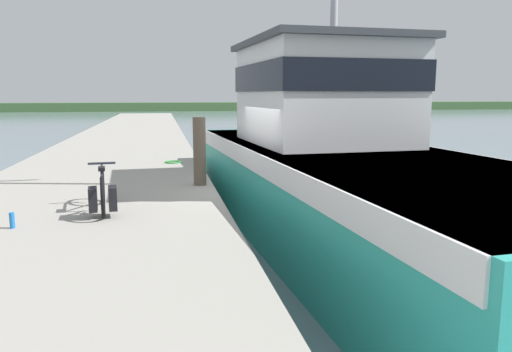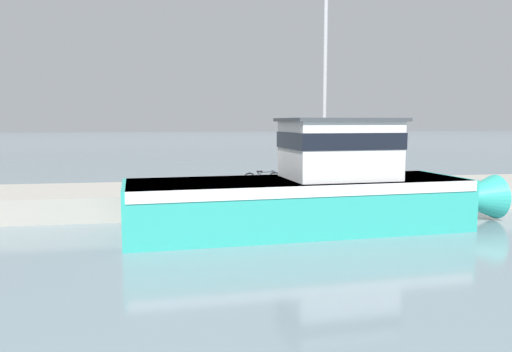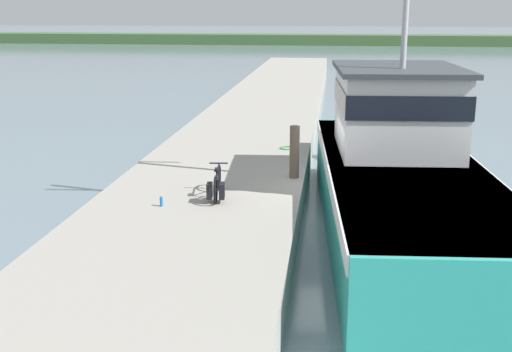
{
  "view_description": "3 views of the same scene",
  "coord_description": "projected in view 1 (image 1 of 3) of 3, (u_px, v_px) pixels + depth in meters",
  "views": [
    {
      "loc": [
        -2.15,
        -9.45,
        2.75
      ],
      "look_at": [
        -0.45,
        -0.49,
        1.25
      ],
      "focal_mm": 35.0,
      "sensor_mm": 36.0,
      "label": 1
    },
    {
      "loc": [
        17.52,
        -5.36,
        3.72
      ],
      "look_at": [
        0.02,
        -2.26,
        1.77
      ],
      "focal_mm": 35.0,
      "sensor_mm": 36.0,
      "label": 2
    },
    {
      "loc": [
        -0.45,
        -15.6,
        5.26
      ],
      "look_at": [
        -2.29,
        -0.53,
        1.22
      ],
      "focal_mm": 45.0,
      "sensor_mm": 36.0,
      "label": 3
    }
  ],
  "objects": [
    {
      "name": "mooring_post",
      "position": [
        200.0,
        151.0,
        9.93
      ],
      "size": [
        0.25,
        0.25,
        1.36
      ],
      "primitive_type": "cylinder",
      "color": "brown",
      "rests_on": "dock_pier"
    },
    {
      "name": "hose_coil",
      "position": [
        173.0,
        162.0,
        13.32
      ],
      "size": [
        0.44,
        0.44,
        0.04
      ],
      "primitive_type": "torus",
      "color": "green",
      "rests_on": "dock_pier"
    },
    {
      "name": "bicycle_touring",
      "position": [
        103.0,
        192.0,
        7.67
      ],
      "size": [
        0.54,
        1.74,
        0.7
      ],
      "rotation": [
        0.0,
        0.0,
        0.11
      ],
      "color": "black",
      "rests_on": "dock_pier"
    },
    {
      "name": "ground_plane",
      "position": [
        273.0,
        233.0,
        10.0
      ],
      "size": [
        320.0,
        320.0,
        0.0
      ],
      "primitive_type": "plane",
      "color": "gray"
    },
    {
      "name": "dock_pier",
      "position": [
        88.0,
        218.0,
        9.27
      ],
      "size": [
        4.77,
        80.0,
        0.95
      ],
      "primitive_type": "cube",
      "color": "#A39E93",
      "rests_on": "ground_plane"
    },
    {
      "name": "fishing_boat_main",
      "position": [
        335.0,
        164.0,
        9.65
      ],
      "size": [
        4.28,
        13.83,
        10.17
      ],
      "rotation": [
        0.0,
        0.0,
        0.07
      ],
      "color": "teal",
      "rests_on": "ground_plane"
    },
    {
      "name": "water_bottle_by_bike",
      "position": [
        12.0,
        220.0,
        6.78
      ],
      "size": [
        0.07,
        0.07,
        0.22
      ],
      "primitive_type": "cylinder",
      "color": "blue",
      "rests_on": "dock_pier"
    },
    {
      "name": "far_shoreline",
      "position": [
        343.0,
        106.0,
        89.09
      ],
      "size": [
        180.0,
        5.0,
        1.4
      ],
      "primitive_type": "cube",
      "color": "#426638",
      "rests_on": "ground_plane"
    }
  ]
}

